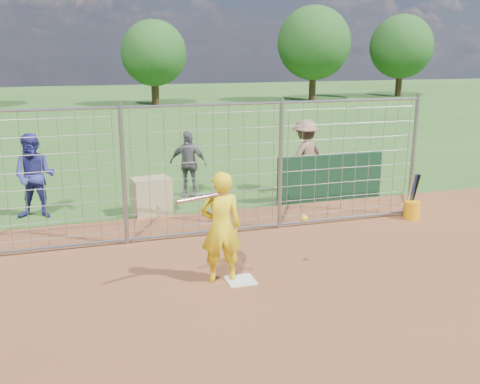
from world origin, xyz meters
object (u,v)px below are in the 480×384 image
object	(u,v)px
bystander_a	(35,176)
bucket_with_bats	(412,207)
batter	(221,227)
bystander_c	(305,156)
bystander_b	(188,164)
equipment_bin	(151,196)

from	to	relation	value
bystander_a	bucket_with_bats	size ratio (longest dim) A/B	1.85
batter	bystander_c	bearing A→B (deg)	-123.29
batter	bystander_c	xyz separation A→B (m)	(3.44, 4.59, 0.04)
batter	bucket_with_bats	size ratio (longest dim) A/B	1.78
bucket_with_bats	bystander_b	bearing A→B (deg)	141.71
bystander_c	bucket_with_bats	xyz separation A→B (m)	(1.24, -2.76, -0.66)
batter	bystander_a	xyz separation A→B (m)	(-2.86, 4.29, 0.03)
batter	bystander_a	bearing A→B (deg)	-52.77
bystander_b	bucket_with_bats	size ratio (longest dim) A/B	1.65
batter	bystander_b	world-z (taller)	batter
bystander_a	bystander_b	size ratio (longest dim) A/B	1.12
bystander_c	bucket_with_bats	world-z (taller)	bystander_c
equipment_bin	bucket_with_bats	xyz separation A→B (m)	(5.19, -2.00, -0.15)
bystander_a	bystander_c	xyz separation A→B (m)	(6.30, 0.31, 0.01)
batter	equipment_bin	size ratio (longest dim) A/B	2.17
bucket_with_bats	bystander_a	bearing A→B (deg)	162.01
bystander_c	equipment_bin	world-z (taller)	bystander_c
bystander_a	bucket_with_bats	world-z (taller)	bystander_a
bystander_a	bucket_with_bats	bearing A→B (deg)	-3.44
batter	equipment_bin	distance (m)	3.90
equipment_bin	bucket_with_bats	size ratio (longest dim) A/B	0.82
bystander_a	bystander_b	world-z (taller)	bystander_a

